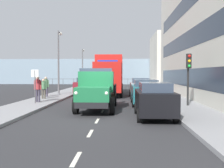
% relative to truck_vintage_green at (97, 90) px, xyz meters
% --- Properties ---
extents(ground_plane, '(80.00, 80.00, 0.00)m').
position_rel_truck_vintage_green_xyz_m(ground_plane, '(-0.36, -9.53, -1.18)').
color(ground_plane, '#2D2D30').
extents(sidewalk_left, '(2.65, 44.34, 0.15)m').
position_rel_truck_vintage_green_xyz_m(sidewalk_left, '(-5.29, -9.53, -1.10)').
color(sidewalk_left, gray).
rests_on(sidewalk_left, ground_plane).
extents(sidewalk_right, '(2.65, 44.34, 0.15)m').
position_rel_truck_vintage_green_xyz_m(sidewalk_right, '(4.57, -9.53, -1.10)').
color(sidewalk_right, gray).
rests_on(sidewalk_right, ground_plane).
extents(road_centreline_markings, '(0.12, 40.45, 0.01)m').
position_rel_truck_vintage_green_xyz_m(road_centreline_markings, '(-0.36, -8.86, -1.17)').
color(road_centreline_markings, silver).
rests_on(road_centreline_markings, ground_plane).
extents(building_far_block, '(6.18, 10.44, 8.69)m').
position_rel_truck_vintage_green_xyz_m(building_far_block, '(-9.70, -28.88, 3.17)').
color(building_far_block, beige).
rests_on(building_far_block, ground_plane).
extents(sea_horizon, '(80.00, 0.80, 5.00)m').
position_rel_truck_vintage_green_xyz_m(sea_horizon, '(-0.36, -34.70, 1.32)').
color(sea_horizon, gray).
rests_on(sea_horizon, ground_plane).
extents(seawall_railing, '(28.08, 0.08, 1.20)m').
position_rel_truck_vintage_green_xyz_m(seawall_railing, '(-0.36, -31.10, -0.26)').
color(seawall_railing, '#4C5156').
rests_on(seawall_railing, ground_plane).
extents(truck_vintage_green, '(2.17, 5.64, 2.43)m').
position_rel_truck_vintage_green_xyz_m(truck_vintage_green, '(0.00, 0.00, 0.00)').
color(truck_vintage_green, black).
rests_on(truck_vintage_green, ground_plane).
extents(lorry_cargo_red, '(2.58, 8.20, 3.87)m').
position_rel_truck_vintage_green_xyz_m(lorry_cargo_red, '(-0.17, -10.17, 0.90)').
color(lorry_cargo_red, red).
rests_on(lorry_cargo_red, ground_plane).
extents(car_black_kerbside_near, '(1.76, 3.86, 1.72)m').
position_rel_truck_vintage_green_xyz_m(car_black_kerbside_near, '(-3.02, 2.24, -0.29)').
color(car_black_kerbside_near, black).
rests_on(car_black_kerbside_near, ground_plane).
extents(car_teal_kerbside_1, '(1.86, 4.24, 1.72)m').
position_rel_truck_vintage_green_xyz_m(car_teal_kerbside_1, '(-3.02, -2.68, -0.28)').
color(car_teal_kerbside_1, '#1E6670').
rests_on(car_teal_kerbside_1, ground_plane).
extents(car_silver_kerbside_2, '(1.78, 4.04, 1.72)m').
position_rel_truck_vintage_green_xyz_m(car_silver_kerbside_2, '(-3.02, -7.94, -0.28)').
color(car_silver_kerbside_2, '#B7BABF').
rests_on(car_silver_kerbside_2, ground_plane).
extents(car_maroon_oppositeside_0, '(1.85, 4.18, 1.72)m').
position_rel_truck_vintage_green_xyz_m(car_maroon_oppositeside_0, '(2.30, -10.70, -0.28)').
color(car_maroon_oppositeside_0, maroon).
rests_on(car_maroon_oppositeside_0, ground_plane).
extents(car_navy_oppositeside_1, '(1.96, 4.61, 1.72)m').
position_rel_truck_vintage_green_xyz_m(car_navy_oppositeside_1, '(2.30, -17.23, -0.28)').
color(car_navy_oppositeside_1, navy).
rests_on(car_navy_oppositeside_1, ground_plane).
extents(car_white_oppositeside_2, '(1.80, 4.18, 1.72)m').
position_rel_truck_vintage_green_xyz_m(car_white_oppositeside_2, '(2.30, -23.74, -0.28)').
color(car_white_oppositeside_2, white).
rests_on(car_white_oppositeside_2, ground_plane).
extents(pedestrian_by_lamp, '(0.53, 0.34, 1.81)m').
position_rel_truck_vintage_green_xyz_m(pedestrian_by_lamp, '(4.42, -2.77, 0.05)').
color(pedestrian_by_lamp, '#383342').
rests_on(pedestrian_by_lamp, sidewalk_right).
extents(pedestrian_strolling, '(0.53, 0.34, 1.57)m').
position_rel_truck_vintage_green_xyz_m(pedestrian_strolling, '(4.76, -5.02, -0.11)').
color(pedestrian_strolling, '#4C473D').
rests_on(pedestrian_strolling, sidewalk_right).
extents(pedestrian_near_railing, '(0.53, 0.34, 1.71)m').
position_rel_truck_vintage_green_xyz_m(pedestrian_near_railing, '(5.12, -6.74, -0.02)').
color(pedestrian_near_railing, '#383342').
rests_on(pedestrian_near_railing, sidewalk_right).
extents(traffic_light_near, '(0.28, 0.41, 3.20)m').
position_rel_truck_vintage_green_xyz_m(traffic_light_near, '(-5.55, -1.27, 1.29)').
color(traffic_light_near, black).
rests_on(traffic_light_near, sidewalk_left).
extents(lamp_post_promenade, '(0.32, 1.14, 6.07)m').
position_rel_truck_vintage_green_xyz_m(lamp_post_promenade, '(4.70, -9.52, 2.62)').
color(lamp_post_promenade, '#59595B').
rests_on(lamp_post_promenade, sidewalk_right).
extents(lamp_post_far, '(0.32, 1.14, 5.54)m').
position_rel_truck_vintage_green_xyz_m(lamp_post_far, '(4.38, -21.59, 2.34)').
color(lamp_post_far, '#59595B').
rests_on(lamp_post_far, sidewalk_right).
extents(street_sign, '(0.50, 0.07, 2.25)m').
position_rel_truck_vintage_green_xyz_m(street_sign, '(4.35, -2.06, 0.50)').
color(street_sign, '#4C4C4C').
rests_on(street_sign, sidewalk_right).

